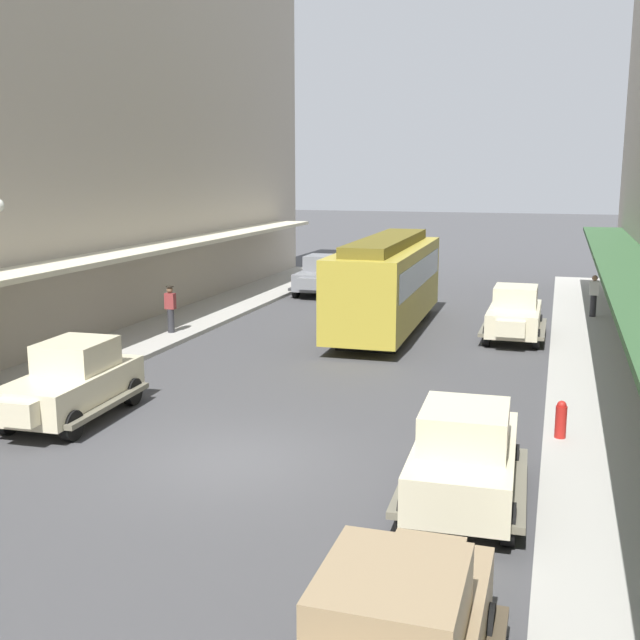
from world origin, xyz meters
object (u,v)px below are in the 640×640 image
object	(u,v)px
parked_car_0	(73,380)
parked_car_1	(515,312)
parked_car_4	(465,453)
fire_hydrant	(561,419)
parked_car_2	(395,640)
parked_car_3	(321,274)
pedestrian_2	(170,309)
streetcar	(387,280)
pedestrian_0	(594,295)

from	to	relation	value
parked_car_0	parked_car_1	xyz separation A→B (m)	(9.43, 12.18, 0.00)
parked_car_4	fire_hydrant	bearing A→B (deg)	66.29
parked_car_2	parked_car_3	distance (m)	29.28
pedestrian_2	streetcar	bearing A→B (deg)	23.94
parked_car_2	parked_car_4	distance (m)	5.72
parked_car_0	streetcar	size ratio (longest dim) A/B	0.45
streetcar	parked_car_1	bearing A→B (deg)	0.73
parked_car_4	fire_hydrant	distance (m)	4.03
parked_car_3	fire_hydrant	bearing A→B (deg)	-58.87
parked_car_2	parked_car_0	bearing A→B (deg)	140.08
parked_car_4	pedestrian_2	size ratio (longest dim) A/B	2.58
parked_car_1	pedestrian_2	xyz separation A→B (m)	(-11.66, -3.21, 0.07)
parked_car_1	parked_car_4	size ratio (longest dim) A/B	0.99
parked_car_1	streetcar	xyz separation A→B (m)	(-4.56, -0.06, 0.96)
parked_car_0	pedestrian_2	world-z (taller)	parked_car_0
fire_hydrant	pedestrian_0	size ratio (longest dim) A/B	0.50
parked_car_2	fire_hydrant	size ratio (longest dim) A/B	5.20
parked_car_2	pedestrian_2	distance (m)	20.44
parked_car_1	streetcar	distance (m)	4.66
parked_car_2	parked_car_4	size ratio (longest dim) A/B	0.99
parked_car_2	streetcar	world-z (taller)	streetcar
parked_car_1	pedestrian_0	xyz separation A→B (m)	(2.77, 4.52, 0.05)
parked_car_4	fire_hydrant	size ratio (longest dim) A/B	5.25
parked_car_2	pedestrian_2	size ratio (longest dim) A/B	2.55
parked_car_3	streetcar	xyz separation A→B (m)	(4.91, -7.75, 0.96)
parked_car_0	parked_car_1	world-z (taller)	same
streetcar	pedestrian_0	distance (m)	8.68
parked_car_0	pedestrian_0	size ratio (longest dim) A/B	2.63
streetcar	pedestrian_2	world-z (taller)	streetcar
parked_car_0	pedestrian_2	bearing A→B (deg)	103.92
parked_car_2	pedestrian_0	size ratio (longest dim) A/B	2.60
pedestrian_2	parked_car_3	bearing A→B (deg)	78.64
parked_car_0	parked_car_4	bearing A→B (deg)	-12.70
fire_hydrant	parked_car_3	bearing A→B (deg)	121.13
parked_car_4	pedestrian_0	xyz separation A→B (m)	(2.78, 18.82, 0.05)
parked_car_0	parked_car_1	size ratio (longest dim) A/B	1.01
streetcar	parked_car_4	bearing A→B (deg)	-72.31
pedestrian_2	parked_car_2	bearing A→B (deg)	-55.40
parked_car_4	pedestrian_2	world-z (taller)	parked_car_4
streetcar	pedestrian_2	distance (m)	7.82
parked_car_0	parked_car_1	bearing A→B (deg)	52.25
parked_car_3	pedestrian_2	bearing A→B (deg)	-101.36
parked_car_0	fire_hydrant	xyz separation A→B (m)	(11.03, 1.55, -0.38)
parked_car_4	parked_car_3	bearing A→B (deg)	113.25
parked_car_2	pedestrian_2	bearing A→B (deg)	124.60
parked_car_4	fire_hydrant	xyz separation A→B (m)	(1.61, 3.68, -0.38)
streetcar	pedestrian_0	bearing A→B (deg)	31.99
parked_car_1	parked_car_2	distance (m)	20.03
parked_car_0	parked_car_3	distance (m)	19.88
pedestrian_0	fire_hydrant	bearing A→B (deg)	-94.40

